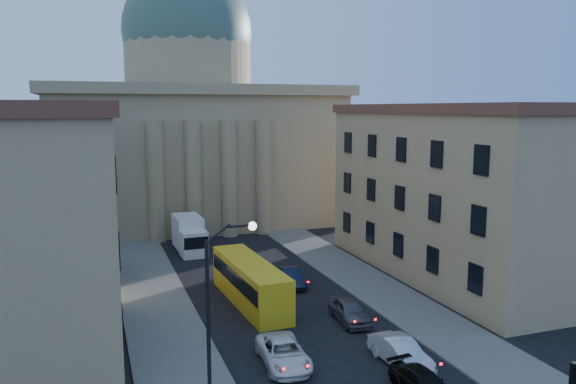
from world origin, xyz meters
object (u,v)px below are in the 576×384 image
object	(u,v)px
car_right_near	(400,352)
box_truck	(189,235)
street_lamp	(218,295)
city_bus	(250,281)

from	to	relation	value
car_right_near	box_truck	xyz separation A→B (m)	(-6.87, 29.27, 0.90)
street_lamp	city_bus	xyz separation A→B (m)	(5.11, 12.63, -3.60)
car_right_near	box_truck	world-z (taller)	box_truck
street_lamp	car_right_near	xyz separation A→B (m)	(10.33, -0.02, -4.53)
car_right_near	box_truck	distance (m)	30.08
street_lamp	box_truck	distance (m)	29.67
city_bus	box_truck	xyz separation A→B (m)	(-1.65, 16.62, -0.03)
street_lamp	city_bus	bearing A→B (deg)	67.95
box_truck	city_bus	bearing A→B (deg)	-85.97
car_right_near	city_bus	world-z (taller)	city_bus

